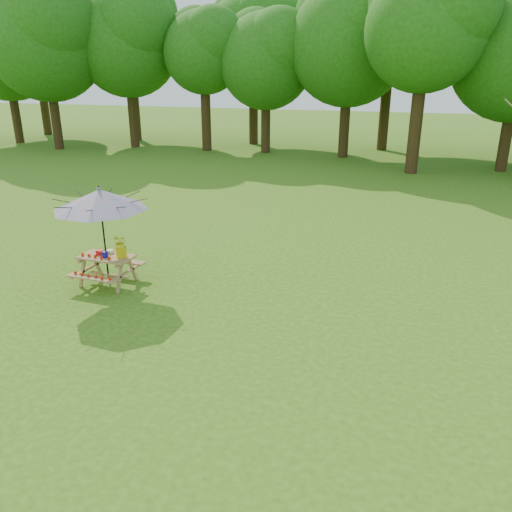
% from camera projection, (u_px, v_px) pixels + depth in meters
% --- Properties ---
extents(picnic_table, '(1.20, 1.32, 0.67)m').
position_uv_depth(picnic_table, '(108.00, 270.00, 11.18)').
color(picnic_table, '#956843').
rests_on(picnic_table, ground).
extents(patio_umbrella, '(2.62, 2.62, 2.25)m').
position_uv_depth(patio_umbrella, '(100.00, 200.00, 10.62)').
color(patio_umbrella, black).
rests_on(patio_umbrella, ground).
extents(produce_bins, '(0.35, 0.39, 0.13)m').
position_uv_depth(produce_bins, '(105.00, 253.00, 11.09)').
color(produce_bins, red).
rests_on(produce_bins, picnic_table).
extents(tomatoes_row, '(0.77, 0.13, 0.07)m').
position_uv_depth(tomatoes_row, '(95.00, 256.00, 10.94)').
color(tomatoes_row, red).
rests_on(tomatoes_row, picnic_table).
extents(flower_bucket, '(0.39, 0.37, 0.51)m').
position_uv_depth(flower_bucket, '(121.00, 245.00, 10.91)').
color(flower_bucket, '#DAC00B').
rests_on(flower_bucket, picnic_table).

